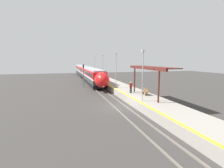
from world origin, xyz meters
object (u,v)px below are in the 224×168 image
Objects in this scene: platform_bench at (145,92)px; lamppost_near at (143,72)px; train at (86,72)px; lamppost_far at (103,66)px; lamppost_mid at (116,68)px; railway_signal at (84,74)px; person_waiting at (131,87)px; lamppost_farthest at (95,65)px.

platform_bench is 0.24× the size of lamppost_near.
lamppost_near is (2.25, -34.15, 2.19)m from train.
train is at bearing 97.68° from platform_bench.
lamppost_mid is at bearing -90.00° from lamppost_far.
railway_signal is at bearing -146.94° from lamppost_far.
train reaches higher than platform_bench.
lamppost_far is (-0.58, 16.18, 2.52)m from person_waiting.
railway_signal is at bearing -109.20° from lamppost_farthest.
lamppost_far reaches higher than train.
platform_bench is at bearing 58.44° from lamppost_near.
lamppost_farthest is at bearing -45.73° from train.
lamppost_far is (0.00, 10.61, 0.00)m from lamppost_mid.
person_waiting is 5.67m from lamppost_near.
lamppost_mid reaches higher than person_waiting.
railway_signal is 14.60m from lamppost_farthest.
train is 8.09× the size of lamppost_far.
railway_signal is 0.82× the size of lamppost_near.
lamppost_mid is 10.61m from lamppost_far.
lamppost_near is 10.61m from lamppost_mid.
person_waiting is at bearing 125.51° from platform_bench.
railway_signal is at bearing 122.51° from lamppost_mid.
train is 29.11× the size of person_waiting.
person_waiting is 0.28× the size of lamppost_mid.
lamppost_far is 10.61m from lamppost_farthest.
platform_bench is 28.91m from lamppost_farthest.
lamppost_far is (2.25, -12.92, 2.19)m from train.
railway_signal is 0.82× the size of lamppost_far.
lamppost_near is at bearing -90.00° from lamppost_mid.
lamppost_farthest is at bearing 91.24° from person_waiting.
lamppost_near is at bearing -96.55° from person_waiting.
railway_signal is at bearing 114.16° from platform_bench.
railway_signal reaches higher than person_waiting.
train is 33.57× the size of platform_bench.
train is at bearing 95.45° from lamppost_mid.
lamppost_far is (-1.93, 18.08, 2.91)m from platform_bench.
platform_bench is 8.24m from lamppost_mid.
lamppost_near and lamppost_far have the same top height.
lamppost_farthest is (0.00, 10.61, 0.00)m from lamppost_far.
lamppost_farthest is (2.25, -2.31, 2.19)m from train.
platform_bench is 4.70m from lamppost_near.
person_waiting is at bearing -84.45° from train.
lamppost_far is at bearing 90.00° from lamppost_near.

